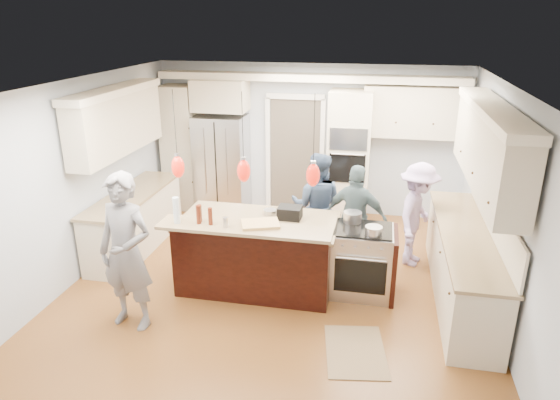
{
  "coord_description": "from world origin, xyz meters",
  "views": [
    {
      "loc": [
        1.24,
        -5.78,
        3.48
      ],
      "look_at": [
        0.0,
        0.35,
        1.15
      ],
      "focal_mm": 32.0,
      "sensor_mm": 36.0,
      "label": 1
    }
  ],
  "objects_px": {
    "refrigerator": "(222,164)",
    "person_bar_end": "(126,252)",
    "person_far_left": "(317,206)",
    "kitchen_island": "(258,252)",
    "island_range": "(364,261)"
  },
  "relations": [
    {
      "from": "refrigerator",
      "to": "island_range",
      "type": "height_order",
      "value": "refrigerator"
    },
    {
      "from": "refrigerator",
      "to": "person_far_left",
      "type": "height_order",
      "value": "refrigerator"
    },
    {
      "from": "island_range",
      "to": "person_far_left",
      "type": "distance_m",
      "value": 1.29
    },
    {
      "from": "island_range",
      "to": "refrigerator",
      "type": "bearing_deg",
      "value": 137.41
    },
    {
      "from": "island_range",
      "to": "person_far_left",
      "type": "height_order",
      "value": "person_far_left"
    },
    {
      "from": "kitchen_island",
      "to": "person_bar_end",
      "type": "relative_size",
      "value": 1.12
    },
    {
      "from": "refrigerator",
      "to": "kitchen_island",
      "type": "relative_size",
      "value": 0.86
    },
    {
      "from": "island_range",
      "to": "person_bar_end",
      "type": "distance_m",
      "value": 2.98
    },
    {
      "from": "person_bar_end",
      "to": "person_far_left",
      "type": "relative_size",
      "value": 1.16
    },
    {
      "from": "person_far_left",
      "to": "refrigerator",
      "type": "bearing_deg",
      "value": -36.54
    },
    {
      "from": "person_far_left",
      "to": "kitchen_island",
      "type": "bearing_deg",
      "value": 59.71
    },
    {
      "from": "refrigerator",
      "to": "person_bar_end",
      "type": "height_order",
      "value": "person_bar_end"
    },
    {
      "from": "person_bar_end",
      "to": "person_far_left",
      "type": "bearing_deg",
      "value": 59.33
    },
    {
      "from": "kitchen_island",
      "to": "refrigerator",
      "type": "bearing_deg",
      "value": 116.89
    },
    {
      "from": "refrigerator",
      "to": "island_range",
      "type": "relative_size",
      "value": 1.96
    }
  ]
}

